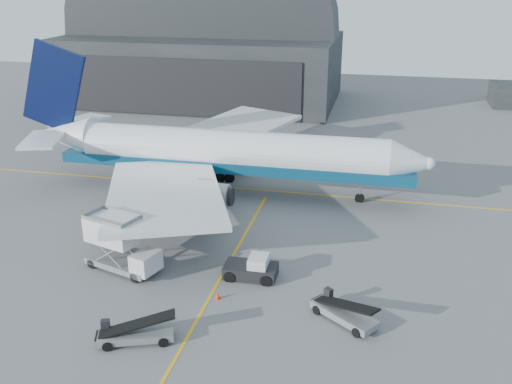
% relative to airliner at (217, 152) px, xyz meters
% --- Properties ---
extents(ground, '(200.00, 200.00, 0.00)m').
position_rel_airliner_xyz_m(ground, '(5.75, -18.89, -4.57)').
color(ground, '#565659').
rests_on(ground, ground).
extents(taxi_lines, '(80.00, 42.12, 0.02)m').
position_rel_airliner_xyz_m(taxi_lines, '(5.75, -6.22, -4.56)').
color(taxi_lines, gold).
rests_on(taxi_lines, ground).
extents(hangar, '(50.00, 28.30, 28.00)m').
position_rel_airliner_xyz_m(hangar, '(-16.25, 46.05, 4.97)').
color(hangar, black).
rests_on(hangar, ground).
extents(airliner, '(46.55, 45.14, 16.33)m').
position_rel_airliner_xyz_m(airliner, '(0.00, 0.00, 0.00)').
color(airliner, white).
rests_on(airliner, ground).
extents(catering_truck, '(6.97, 4.25, 4.50)m').
position_rel_airliner_xyz_m(catering_truck, '(-2.70, -19.25, -2.29)').
color(catering_truck, slate).
rests_on(catering_truck, ground).
extents(pushback_tug, '(4.29, 2.55, 1.97)m').
position_rel_airliner_xyz_m(pushback_tug, '(8.22, -18.15, -3.83)').
color(pushback_tug, black).
rests_on(pushback_tug, ground).
extents(belt_loader_a, '(5.36, 3.29, 2.02)m').
position_rel_airliner_xyz_m(belt_loader_a, '(2.50, -28.23, -3.95)').
color(belt_loader_a, slate).
rests_on(belt_loader_a, ground).
extents(belt_loader_b, '(5.09, 4.36, 2.05)m').
position_rel_airliner_xyz_m(belt_loader_b, '(15.91, -22.70, -3.94)').
color(belt_loader_b, slate).
rests_on(belt_loader_b, ground).
extents(traffic_cone, '(0.39, 0.39, 0.57)m').
position_rel_airliner_xyz_m(traffic_cone, '(6.40, -21.95, -4.30)').
color(traffic_cone, red).
rests_on(traffic_cone, ground).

